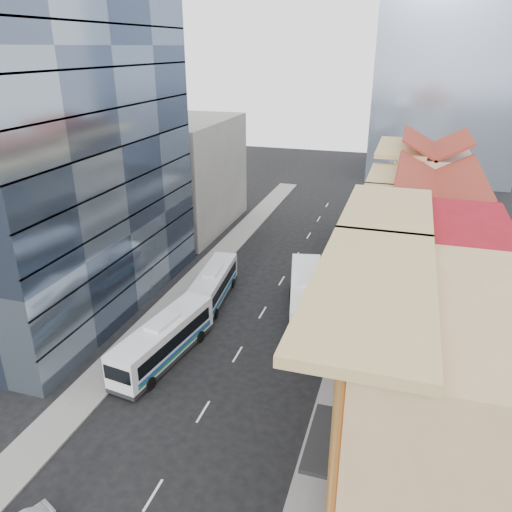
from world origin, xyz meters
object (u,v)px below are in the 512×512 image
(office_tower, at_px, (58,143))
(bus_right, at_px, (306,296))
(shophouse_tan, at_px, (439,410))
(bus_left_near, at_px, (164,340))
(bus_left_far, at_px, (213,285))

(office_tower, relative_size, bus_right, 2.47)
(shophouse_tan, xyz_separation_m, bus_left_near, (-19.17, 7.78, -4.26))
(shophouse_tan, height_order, bus_right, shophouse_tan)
(office_tower, relative_size, bus_left_near, 2.77)
(shophouse_tan, distance_m, bus_right, 20.77)
(shophouse_tan, distance_m, bus_left_far, 26.64)
(shophouse_tan, bearing_deg, bus_left_far, 136.85)
(office_tower, distance_m, bus_right, 24.87)
(bus_left_far, distance_m, bus_right, 9.02)
(bus_left_far, bearing_deg, bus_right, -7.58)
(bus_left_near, relative_size, bus_right, 0.89)
(office_tower, height_order, bus_right, office_tower)
(bus_left_near, bearing_deg, bus_right, 55.58)
(office_tower, relative_size, bus_left_far, 2.99)
(bus_right, bearing_deg, bus_left_far, 165.87)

